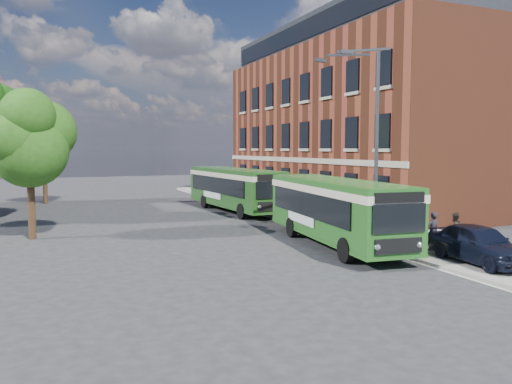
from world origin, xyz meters
name	(u,v)px	position (x,y,z in m)	size (l,w,h in m)	color
ground	(259,242)	(0.00, 0.00, 0.00)	(120.00, 120.00, 0.00)	#272729
pavement	(307,213)	(7.00, 8.00, 0.07)	(6.00, 48.00, 0.15)	gray
kerb_line	(266,216)	(3.95, 8.00, 0.01)	(0.12, 48.00, 0.01)	beige
brick_office	(361,117)	(14.00, 12.00, 6.97)	(12.10, 26.00, 14.20)	brown
street_lamp	(370,141)	(4.84, -2.00, 4.79)	(2.96, 2.38, 9.00)	#3D3F42
bus_stop_sign	(413,215)	(5.60, -4.20, 1.51)	(0.35, 0.08, 2.52)	#3D3F42
bus_front	(335,206)	(2.95, -2.01, 1.83)	(3.74, 10.90, 3.02)	#24611E
bus_rear	(234,186)	(3.00, 11.38, 1.83)	(3.27, 11.49, 3.02)	#1F4E1A
parked_car	(479,244)	(5.62, -7.82, 0.89)	(1.75, 4.35, 1.48)	black
pedestrian_a	(433,231)	(5.73, -5.29, 0.97)	(0.60, 0.39, 1.63)	black
pedestrian_b	(454,230)	(7.15, -5.07, 0.90)	(0.73, 0.57, 1.50)	black
tree_left	(30,138)	(-9.89, 5.03, 4.93)	(4.31, 4.10, 7.27)	#382114
tree_right	(44,140)	(-9.25, 21.99, 5.12)	(4.47, 4.25, 7.55)	#382114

